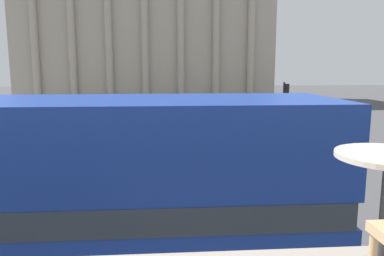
{
  "coord_description": "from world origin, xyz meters",
  "views": [
    {
      "loc": [
        -0.38,
        -2.3,
        4.87
      ],
      "look_at": [
        0.96,
        15.65,
        1.96
      ],
      "focal_mm": 35.0,
      "sensor_mm": 36.0,
      "label": 1
    }
  ],
  "objects_px": {
    "car_navy": "(243,121)",
    "pedestrian_red": "(275,126)",
    "traffic_light_mid": "(284,106)",
    "pedestrian_black": "(177,115)",
    "pedestrian_blue": "(89,120)",
    "plaza_building_left": "(147,12)",
    "double_decker_bus": "(52,208)",
    "traffic_light_near": "(101,148)",
    "pedestrian_olive": "(205,122)"
  },
  "relations": [
    {
      "from": "traffic_light_mid",
      "to": "pedestrian_blue",
      "type": "height_order",
      "value": "traffic_light_mid"
    },
    {
      "from": "traffic_light_mid",
      "to": "pedestrian_olive",
      "type": "relative_size",
      "value": 2.43
    },
    {
      "from": "pedestrian_black",
      "to": "plaza_building_left",
      "type": "bearing_deg",
      "value": 88.02
    },
    {
      "from": "double_decker_bus",
      "to": "plaza_building_left",
      "type": "distance_m",
      "value": 50.4
    },
    {
      "from": "traffic_light_near",
      "to": "pedestrian_olive",
      "type": "xyz_separation_m",
      "value": [
        5.18,
        14.0,
        -1.18
      ]
    },
    {
      "from": "pedestrian_red",
      "to": "pedestrian_blue",
      "type": "bearing_deg",
      "value": 33.68
    },
    {
      "from": "traffic_light_mid",
      "to": "pedestrian_blue",
      "type": "xyz_separation_m",
      "value": [
        -12.9,
        6.66,
        -1.63
      ]
    },
    {
      "from": "double_decker_bus",
      "to": "car_navy",
      "type": "xyz_separation_m",
      "value": [
        8.15,
        22.39,
        -1.72
      ]
    },
    {
      "from": "traffic_light_near",
      "to": "traffic_light_mid",
      "type": "xyz_separation_m",
      "value": [
        9.41,
        8.98,
        0.49
      ]
    },
    {
      "from": "pedestrian_red",
      "to": "traffic_light_mid",
      "type": "bearing_deg",
      "value": 135.16
    },
    {
      "from": "traffic_light_mid",
      "to": "pedestrian_red",
      "type": "bearing_deg",
      "value": 84.47
    },
    {
      "from": "traffic_light_mid",
      "to": "plaza_building_left",
      "type": "bearing_deg",
      "value": 105.63
    },
    {
      "from": "pedestrian_blue",
      "to": "pedestrian_olive",
      "type": "distance_m",
      "value": 8.83
    },
    {
      "from": "car_navy",
      "to": "pedestrian_olive",
      "type": "height_order",
      "value": "pedestrian_olive"
    },
    {
      "from": "plaza_building_left",
      "to": "pedestrian_olive",
      "type": "distance_m",
      "value": 31.67
    },
    {
      "from": "car_navy",
      "to": "pedestrian_red",
      "type": "bearing_deg",
      "value": -64.32
    },
    {
      "from": "car_navy",
      "to": "pedestrian_red",
      "type": "xyz_separation_m",
      "value": [
        1.29,
        -4.37,
        0.26
      ]
    },
    {
      "from": "pedestrian_olive",
      "to": "double_decker_bus",
      "type": "bearing_deg",
      "value": 156.47
    },
    {
      "from": "plaza_building_left",
      "to": "traffic_light_mid",
      "type": "relative_size",
      "value": 8.52
    },
    {
      "from": "double_decker_bus",
      "to": "traffic_light_mid",
      "type": "relative_size",
      "value": 2.49
    },
    {
      "from": "traffic_light_near",
      "to": "car_navy",
      "type": "distance_m",
      "value": 18.09
    },
    {
      "from": "traffic_light_near",
      "to": "pedestrian_black",
      "type": "bearing_deg",
      "value": 79.85
    },
    {
      "from": "plaza_building_left",
      "to": "pedestrian_blue",
      "type": "xyz_separation_m",
      "value": [
        -3.41,
        -27.27,
        -11.78
      ]
    },
    {
      "from": "traffic_light_near",
      "to": "pedestrian_olive",
      "type": "relative_size",
      "value": 1.95
    },
    {
      "from": "plaza_building_left",
      "to": "pedestrian_olive",
      "type": "xyz_separation_m",
      "value": [
        5.26,
        -28.91,
        -11.81
      ]
    },
    {
      "from": "traffic_light_near",
      "to": "traffic_light_mid",
      "type": "height_order",
      "value": "traffic_light_mid"
    },
    {
      "from": "pedestrian_blue",
      "to": "pedestrian_olive",
      "type": "bearing_deg",
      "value": -112.86
    },
    {
      "from": "pedestrian_blue",
      "to": "traffic_light_mid",
      "type": "bearing_deg",
      "value": -129.45
    },
    {
      "from": "plaza_building_left",
      "to": "pedestrian_blue",
      "type": "bearing_deg",
      "value": -97.12
    },
    {
      "from": "traffic_light_near",
      "to": "plaza_building_left",
      "type": "bearing_deg",
      "value": 90.12
    },
    {
      "from": "traffic_light_mid",
      "to": "pedestrian_blue",
      "type": "relative_size",
      "value": 2.35
    },
    {
      "from": "plaza_building_left",
      "to": "pedestrian_blue",
      "type": "distance_m",
      "value": 29.9
    },
    {
      "from": "car_navy",
      "to": "pedestrian_blue",
      "type": "bearing_deg",
      "value": -169.11
    },
    {
      "from": "pedestrian_black",
      "to": "pedestrian_red",
      "type": "distance_m",
      "value": 9.41
    },
    {
      "from": "double_decker_bus",
      "to": "pedestrian_red",
      "type": "xyz_separation_m",
      "value": [
        9.44,
        18.02,
        -1.46
      ]
    },
    {
      "from": "traffic_light_near",
      "to": "pedestrian_olive",
      "type": "distance_m",
      "value": 14.97
    },
    {
      "from": "traffic_light_near",
      "to": "pedestrian_black",
      "type": "xyz_separation_m",
      "value": [
        3.32,
        18.56,
        -1.2
      ]
    },
    {
      "from": "pedestrian_black",
      "to": "pedestrian_blue",
      "type": "xyz_separation_m",
      "value": [
        -6.82,
        -2.93,
        0.06
      ]
    },
    {
      "from": "plaza_building_left",
      "to": "pedestrian_blue",
      "type": "height_order",
      "value": "plaza_building_left"
    },
    {
      "from": "pedestrian_red",
      "to": "pedestrian_black",
      "type": "bearing_deg",
      "value": 3.05
    },
    {
      "from": "pedestrian_red",
      "to": "pedestrian_olive",
      "type": "bearing_deg",
      "value": 22.68
    },
    {
      "from": "plaza_building_left",
      "to": "car_navy",
      "type": "relative_size",
      "value": 8.16
    },
    {
      "from": "traffic_light_mid",
      "to": "pedestrian_black",
      "type": "xyz_separation_m",
      "value": [
        -6.08,
        9.58,
        -1.69
      ]
    },
    {
      "from": "double_decker_bus",
      "to": "pedestrian_blue",
      "type": "relative_size",
      "value": 5.84
    },
    {
      "from": "pedestrian_black",
      "to": "pedestrian_red",
      "type": "relative_size",
      "value": 0.97
    },
    {
      "from": "traffic_light_near",
      "to": "pedestrian_blue",
      "type": "bearing_deg",
      "value": 102.6
    },
    {
      "from": "double_decker_bus",
      "to": "plaza_building_left",
      "type": "xyz_separation_m",
      "value": [
        -0.31,
        49.32,
        10.34
      ]
    },
    {
      "from": "double_decker_bus",
      "to": "pedestrian_red",
      "type": "bearing_deg",
      "value": 63.23
    },
    {
      "from": "double_decker_bus",
      "to": "pedestrian_olive",
      "type": "relative_size",
      "value": 6.04
    },
    {
      "from": "plaza_building_left",
      "to": "pedestrian_red",
      "type": "distance_m",
      "value": 34.84
    }
  ]
}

